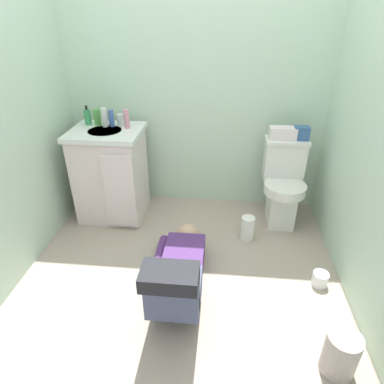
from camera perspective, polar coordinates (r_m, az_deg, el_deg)
name	(u,v)px	position (r m, az deg, el deg)	size (l,w,h in m)	color
ground_plane	(183,268)	(2.58, -1.62, -13.05)	(2.79, 3.06, 0.04)	#A49584
wall_back	(196,76)	(3.01, 0.69, 19.42)	(2.45, 0.08, 2.40)	#B6D3B8
toilet	(283,184)	(2.99, 15.41, 1.30)	(0.36, 0.46, 0.75)	silver
vanity_cabinet	(111,173)	(3.05, -13.73, 3.18)	(0.60, 0.53, 0.82)	silver
faucet	(110,119)	(3.01, -13.96, 12.14)	(0.02, 0.02, 0.10)	silver
person_plumber	(179,272)	(2.27, -2.29, -13.56)	(0.39, 1.06, 0.52)	#512D6B
tissue_box	(283,133)	(2.89, 15.40, 9.77)	(0.22, 0.11, 0.10)	silver
toiletry_bag	(301,133)	(2.92, 18.35, 9.62)	(0.12, 0.09, 0.11)	#33598C
soap_dispenser	(88,117)	(3.06, -17.56, 12.25)	(0.06, 0.06, 0.17)	#389659
bottle_green	(97,117)	(3.03, -16.05, 12.30)	(0.06, 0.06, 0.14)	#519E47
bottle_white	(104,117)	(2.96, -14.86, 12.32)	(0.05, 0.05, 0.16)	silver
bottle_blue	(112,118)	(2.95, -13.71, 12.25)	(0.04, 0.04, 0.14)	#4467B7
bottle_clear	(120,120)	(2.96, -12.26, 12.04)	(0.05, 0.05, 0.10)	silver
bottle_pink	(127,119)	(2.88, -11.21, 12.26)	(0.05, 0.05, 0.16)	pink
trash_can	(340,354)	(2.07, 24.23, -24.15)	(0.18, 0.18, 0.26)	#9C9289
paper_towel_roll	(247,228)	(2.81, 9.55, -6.17)	(0.11, 0.11, 0.21)	white
toilet_paper_roll	(320,279)	(2.56, 21.22, -13.82)	(0.11, 0.11, 0.10)	white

